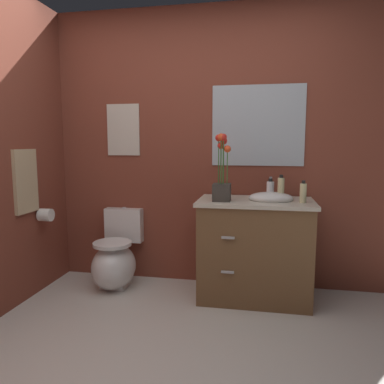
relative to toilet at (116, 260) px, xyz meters
name	(u,v)px	position (x,y,z in m)	size (l,w,h in m)	color
wall_back	(215,148)	(0.87, 0.30, 1.01)	(4.01, 0.05, 2.50)	brown
toilet	(116,260)	(0.00, 0.00, 0.00)	(0.38, 0.59, 0.69)	white
vanity_cabinet	(255,248)	(1.24, -0.03, 0.19)	(0.94, 0.56, 1.02)	brown
flower_vase	(222,178)	(0.97, -0.12, 0.78)	(0.14, 0.14, 0.54)	#38332D
soap_bottle	(270,189)	(1.36, 0.11, 0.67)	(0.06, 0.06, 0.17)	white
lotion_bottle	(303,193)	(1.61, -0.10, 0.67)	(0.05, 0.05, 0.18)	beige
hand_wash_bottle	(281,189)	(1.44, -0.02, 0.69)	(0.05, 0.05, 0.21)	beige
wall_poster	(123,130)	(0.00, 0.27, 1.18)	(0.31, 0.01, 0.48)	beige
wall_mirror	(258,126)	(1.24, 0.27, 1.21)	(0.80, 0.01, 0.70)	#B2BCC6
hanging_towel	(26,181)	(-0.61, -0.37, 0.75)	(0.03, 0.28, 0.52)	tan
toilet_paper_roll	(46,215)	(-0.55, -0.20, 0.44)	(0.11, 0.11, 0.11)	white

